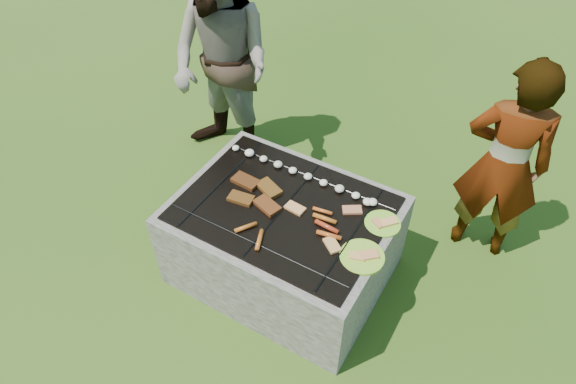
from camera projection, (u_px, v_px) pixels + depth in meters
name	position (u px, v px, depth m)	size (l,w,h in m)	color
lawn	(284.00, 269.00, 3.50)	(60.00, 60.00, 0.00)	#294B12
fire_pit	(284.00, 243.00, 3.30)	(1.30, 1.00, 0.62)	#9B9489
mushrooms	(307.00, 176.00, 3.24)	(1.05, 0.07, 0.04)	white
pork_slabs	(256.00, 192.00, 3.15)	(0.41, 0.29, 0.03)	brown
sausages	(303.00, 227.00, 2.94)	(0.56, 0.47, 0.03)	orange
bread_on_grate	(325.00, 220.00, 2.99)	(0.45, 0.42, 0.02)	#E7D576
plate_far	(383.00, 223.00, 2.99)	(0.25, 0.25, 0.03)	#B6D532
plate_near	(362.00, 257.00, 2.81)	(0.28, 0.28, 0.03)	yellow
cook	(504.00, 164.00, 3.17)	(0.54, 0.35, 1.47)	gray
bystander	(222.00, 65.00, 3.74)	(0.85, 0.66, 1.74)	gray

